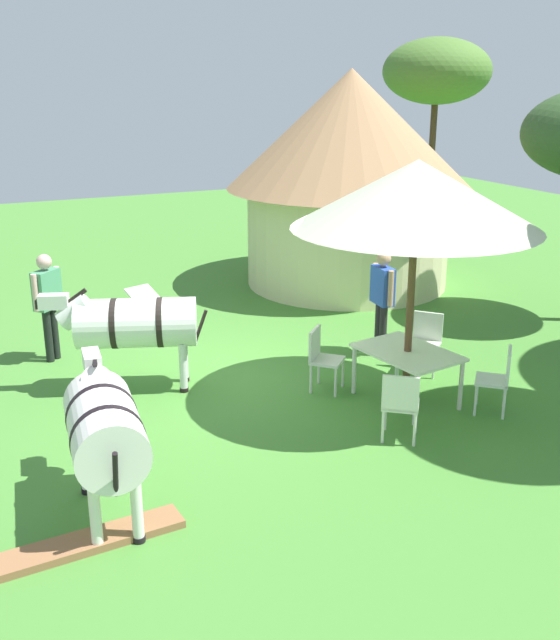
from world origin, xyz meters
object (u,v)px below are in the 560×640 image
guest_beside_umbrella (382,293)px  acacia_tree_left_background (437,72)px  patio_chair_near_lawn (400,402)px  standing_watcher (48,297)px  patio_dining_table (407,356)px  patio_chair_near_hut (322,355)px  thatched_hut (349,170)px  zebra_nearest_camera (133,324)px  patio_chair_east_end (426,338)px  patio_chair_west_end (499,376)px  striped_lounge_chair (150,308)px  shade_umbrella (417,195)px  zebra_by_umbrella (104,427)px

guest_beside_umbrella → acacia_tree_left_background: size_ratio=0.32×
patio_chair_near_lawn → standing_watcher: (-4.62, -3.40, 0.50)m
patio_dining_table → patio_chair_near_hut: (-0.85, -0.86, -0.14)m
guest_beside_umbrella → standing_watcher: (-1.95, -4.82, 0.01)m
thatched_hut → zebra_nearest_camera: 6.86m
thatched_hut → patio_chair_east_end: 5.46m
patio_chair_west_end → striped_lounge_chair: size_ratio=0.94×
patio_dining_table → acacia_tree_left_background: (-8.82, 6.68, 3.70)m
patio_chair_near_lawn → patio_chair_east_end: 2.41m
guest_beside_umbrella → striped_lounge_chair: size_ratio=1.77×
patio_chair_near_lawn → zebra_nearest_camera: (-2.97, -2.49, 0.45)m
shade_umbrella → patio_dining_table: shade_umbrella is taller
striped_lounge_chair → zebra_by_umbrella: size_ratio=0.46×
patio_dining_table → striped_lounge_chair: (-4.91, -2.22, -0.41)m
patio_chair_near_lawn → zebra_nearest_camera: bearing=167.8°
patio_chair_near_lawn → patio_chair_near_hut: bearing=131.5°
patio_chair_east_end → zebra_by_umbrella: zebra_by_umbrella is taller
patio_chair_near_lawn → acacia_tree_left_background: 12.86m
acacia_tree_left_background → guest_beside_umbrella: bearing=-40.2°
shade_umbrella → guest_beside_umbrella: shade_umbrella is taller
zebra_nearest_camera → zebra_by_umbrella: bearing=-179.0°
patio_chair_near_lawn → patio_chair_near_hut: (-1.81, -0.12, 0.00)m
zebra_nearest_camera → guest_beside_umbrella: bearing=-74.1°
guest_beside_umbrella → standing_watcher: bearing=-107.6°
standing_watcher → striped_lounge_chair: 2.42m
patio_chair_east_end → guest_beside_umbrella: guest_beside_umbrella is taller
patio_chair_east_end → acacia_tree_left_background: (-8.01, 5.78, 3.84)m
zebra_by_umbrella → acacia_tree_left_background: (-9.86, 10.98, 3.39)m
patio_dining_table → guest_beside_umbrella: size_ratio=0.88×
shade_umbrella → patio_chair_near_hut: size_ratio=3.65×
patio_chair_west_end → patio_chair_east_end: bearing=42.4°
guest_beside_umbrella → striped_lounge_chair: (-3.19, -2.90, -0.77)m
thatched_hut → guest_beside_umbrella: bearing=-22.7°
patio_chair_west_end → acacia_tree_left_background: bearing=11.5°
shade_umbrella → striped_lounge_chair: (-4.91, -2.22, -2.59)m
shade_umbrella → guest_beside_umbrella: size_ratio=1.95×
acacia_tree_left_background → thatched_hut: bearing=-54.5°
patio_chair_near_hut → striped_lounge_chair: patio_chair_near_hut is taller
striped_lounge_chair → guest_beside_umbrella: bearing=112.9°
standing_watcher → acacia_tree_left_background: size_ratio=0.33×
patio_chair_east_end → patio_chair_near_hut: same height
guest_beside_umbrella → acacia_tree_left_background: bearing=144.2°
thatched_hut → patio_chair_near_hut: bearing=-33.3°
patio_dining_table → zebra_by_umbrella: zebra_by_umbrella is taller
thatched_hut → standing_watcher: bearing=-72.4°
zebra_nearest_camera → zebra_by_umbrella: size_ratio=1.07×
thatched_hut → patio_chair_near_hut: (4.88, -3.21, -1.89)m
patio_chair_near_lawn → patio_chair_near_hut: 1.81m
patio_chair_west_end → patio_chair_east_end: same height
patio_chair_east_end → zebra_by_umbrella: bearing=67.4°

